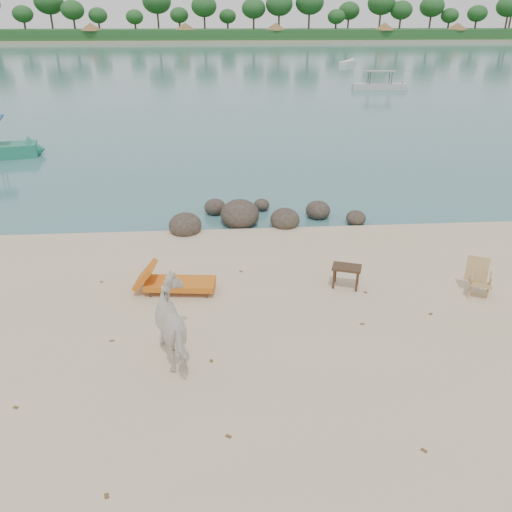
{
  "coord_description": "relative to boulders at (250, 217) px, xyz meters",
  "views": [
    {
      "loc": [
        -0.82,
        -8.26,
        5.94
      ],
      "look_at": [
        -0.09,
        2.0,
        1.0
      ],
      "focal_mm": 35.0,
      "sensor_mm": 36.0,
      "label": 1
    }
  ],
  "objects": [
    {
      "name": "water",
      "position": [
        -0.04,
        83.4,
        -0.18
      ],
      "size": [
        400.0,
        400.0,
        0.0
      ],
      "primitive_type": "plane",
      "color": "#3B7777",
      "rests_on": "ground"
    },
    {
      "name": "dead_leaves",
      "position": [
        -0.76,
        -6.71,
        -0.17
      ],
      "size": [
        8.2,
        6.67,
        0.0
      ],
      "color": "brown",
      "rests_on": "ground"
    },
    {
      "name": "side_table",
      "position": [
        2.06,
        -4.45,
        0.1
      ],
      "size": [
        0.78,
        0.64,
        0.55
      ],
      "primitive_type": null,
      "rotation": [
        0.0,
        0.0,
        -0.33
      ],
      "color": "black",
      "rests_on": "ground"
    },
    {
      "name": "boulders",
      "position": [
        0.0,
        0.0,
        0.0
      ],
      "size": [
        6.21,
        2.75,
        0.93
      ],
      "rotation": [
        0.0,
        0.0,
        -0.24
      ],
      "color": "#332B22",
      "rests_on": "ground"
    },
    {
      "name": "cow",
      "position": [
        -1.76,
        -6.88,
        0.54
      ],
      "size": [
        1.34,
        1.87,
        1.44
      ],
      "primitive_type": "imported",
      "rotation": [
        0.0,
        0.0,
        3.51
      ],
      "color": "white",
      "rests_on": "ground"
    },
    {
      "name": "boat_mid",
      "position": [
        13.75,
        31.94,
        1.14
      ],
      "size": [
        5.47,
        1.78,
        2.62
      ],
      "primitive_type": null,
      "rotation": [
        0.0,
        0.0,
        -0.11
      ],
      "color": "#B9B9B5",
      "rests_on": "water"
    },
    {
      "name": "far_scenery",
      "position": [
        -0.01,
        130.1,
        2.97
      ],
      "size": [
        420.0,
        18.0,
        9.5
      ],
      "color": "#1E4C1E",
      "rests_on": "ground"
    },
    {
      "name": "boat_far",
      "position": [
        17.22,
        58.36,
        0.12
      ],
      "size": [
        3.63,
        5.0,
        0.6
      ],
      "primitive_type": null,
      "rotation": [
        0.0,
        0.0,
        1.03
      ],
      "color": "silver",
      "rests_on": "water"
    },
    {
      "name": "deck_chair",
      "position": [
        5.08,
        -5.07,
        0.25
      ],
      "size": [
        0.75,
        0.78,
        0.85
      ],
      "primitive_type": null,
      "rotation": [
        0.0,
        0.0,
        -0.48
      ],
      "color": "tan",
      "rests_on": "ground"
    },
    {
      "name": "lounge_chair",
      "position": [
        -1.91,
        -4.4,
        0.13
      ],
      "size": [
        2.11,
        0.93,
        0.61
      ],
      "primitive_type": null,
      "rotation": [
        0.0,
        0.0,
        -0.11
      ],
      "color": "#C97017",
      "rests_on": "ground"
    },
    {
      "name": "far_shore",
      "position": [
        -0.04,
        163.4,
        -0.18
      ],
      "size": [
        420.0,
        90.0,
        1.4
      ],
      "primitive_type": "cube",
      "color": "tan",
      "rests_on": "ground"
    }
  ]
}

